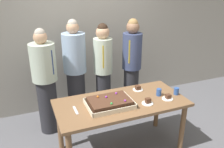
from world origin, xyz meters
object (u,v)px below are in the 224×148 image
sheet_cake (110,103)px  plated_slice_near_left (168,97)px  plated_slice_near_right (148,102)px  cake_server_utensil (76,110)px  person_far_right_suit (45,82)px  person_serving_front (132,66)px  person_green_shirt_behind (75,71)px  person_striped_tie_right (103,70)px  plated_slice_far_left (138,88)px  drink_cup_nearest (159,92)px  drink_cup_middle (176,91)px  party_table (121,108)px

sheet_cake → plated_slice_near_left: bearing=-8.9°
plated_slice_near_right → cake_server_utensil: (-0.92, 0.18, -0.02)m
plated_slice_near_right → person_far_right_suit: bearing=137.9°
person_far_right_suit → cake_server_utensil: bearing=-20.9°
person_serving_front → person_green_shirt_behind: 0.97m
cake_server_utensil → person_green_shirt_behind: 1.08m
plated_slice_near_left → cake_server_utensil: bearing=172.3°
plated_slice_near_right → person_serving_front: size_ratio=0.09×
sheet_cake → cake_server_utensil: sheet_cake is taller
plated_slice_near_right → person_striped_tie_right: size_ratio=0.09×
person_serving_front → person_green_shirt_behind: bearing=-59.7°
plated_slice_near_right → plated_slice_far_left: plated_slice_near_right is taller
plated_slice_far_left → plated_slice_near_right: bearing=-99.9°
person_far_right_suit → drink_cup_nearest: bearing=20.8°
plated_slice_near_left → drink_cup_middle: 0.20m
plated_slice_near_right → person_green_shirt_behind: size_ratio=0.09×
sheet_cake → drink_cup_middle: 0.99m
drink_cup_middle → plated_slice_far_left: bearing=142.9°
plated_slice_far_left → drink_cup_nearest: bearing=-54.5°
plated_slice_near_left → sheet_cake: bearing=171.1°
party_table → person_striped_tie_right: 0.96m
plated_slice_far_left → person_serving_front: person_serving_front is taller
person_serving_front → person_striped_tie_right: 0.51m
cake_server_utensil → person_far_right_suit: 0.91m
drink_cup_middle → person_serving_front: bearing=102.3°
party_table → plated_slice_near_left: 0.65m
party_table → person_green_shirt_behind: bearing=109.2°
person_green_shirt_behind → person_striped_tie_right: bearing=67.3°
party_table → person_far_right_suit: size_ratio=1.04×
drink_cup_nearest → person_serving_front: (0.03, 0.92, 0.07)m
person_serving_front → drink_cup_middle: bearing=52.0°
cake_server_utensil → person_serving_front: bearing=36.4°
person_serving_front → plated_slice_near_right: bearing=24.4°
person_serving_front → person_far_right_suit: 1.46m
sheet_cake → person_serving_front: person_serving_front is taller
drink_cup_nearest → cake_server_utensil: bearing=178.5°
plated_slice_near_left → drink_cup_nearest: 0.15m
plated_slice_near_left → plated_slice_far_left: size_ratio=1.00×
person_striped_tie_right → sheet_cake: bearing=0.0°
plated_slice_far_left → drink_cup_middle: bearing=-37.1°
cake_server_utensil → plated_slice_near_left: bearing=-7.7°
cake_server_utensil → person_far_right_suit: size_ratio=0.12×
sheet_cake → plated_slice_far_left: bearing=26.5°
sheet_cake → plated_slice_near_right: size_ratio=3.94×
drink_cup_middle → person_serving_front: person_serving_front is taller
cake_server_utensil → person_far_right_suit: bearing=105.9°
sheet_cake → cake_server_utensil: 0.44m
plated_slice_near_left → drink_cup_middle: drink_cup_middle is taller
plated_slice_near_right → person_far_right_suit: size_ratio=0.09×
sheet_cake → cake_server_utensil: size_ratio=2.95×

